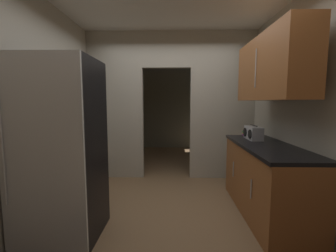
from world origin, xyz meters
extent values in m
plane|color=brown|center=(0.00, 0.00, 0.00)|extent=(20.00, 20.00, 0.00)
cube|color=silver|center=(0.00, 0.44, 2.75)|extent=(3.49, 6.92, 0.06)
cube|color=#ADA899|center=(-1.03, 1.46, 1.36)|extent=(1.02, 0.12, 2.72)
cube|color=#ADA899|center=(0.96, 1.46, 1.36)|extent=(1.18, 0.12, 2.72)
cube|color=#ADA899|center=(-0.08, 1.46, 2.39)|extent=(0.89, 0.12, 0.65)
cube|color=gray|center=(0.00, 4.35, 1.36)|extent=(3.09, 0.10, 2.72)
cube|color=gray|center=(-1.50, 2.91, 1.36)|extent=(0.10, 2.89, 2.72)
cube|color=gray|center=(1.50, 2.91, 1.36)|extent=(0.10, 2.89, 2.72)
cube|color=#ADA899|center=(-1.60, -0.52, 1.36)|extent=(0.10, 3.96, 2.72)
cube|color=#ADA899|center=(1.60, -0.52, 1.36)|extent=(0.10, 3.96, 2.72)
cube|color=black|center=(-1.13, -0.49, 0.94)|extent=(0.78, 0.70, 1.88)
cube|color=#B7BABC|center=(-1.13, -0.85, 0.94)|extent=(0.78, 0.03, 1.88)
cylinder|color=#B7BABC|center=(-1.46, -0.88, 1.03)|extent=(0.02, 0.02, 1.03)
cube|color=brown|center=(1.23, 0.02, 0.43)|extent=(0.60, 1.70, 0.87)
cube|color=black|center=(1.23, 0.02, 0.89)|extent=(0.64, 1.70, 0.04)
cylinder|color=#B7BABC|center=(0.91, -0.35, 0.48)|extent=(0.01, 0.01, 0.22)
cylinder|color=#B7BABC|center=(0.91, 0.39, 0.48)|extent=(0.01, 0.01, 0.22)
cube|color=brown|center=(1.23, 0.02, 1.85)|extent=(0.34, 1.53, 0.77)
cylinder|color=#B7BABC|center=(1.04, 0.02, 1.85)|extent=(0.01, 0.01, 0.46)
cube|color=#B2B2B7|center=(1.20, 0.43, 1.00)|extent=(0.16, 0.36, 0.18)
cylinder|color=#262626|center=(1.20, 0.43, 1.11)|extent=(0.02, 0.25, 0.02)
cylinder|color=black|center=(1.11, 0.33, 1.00)|extent=(0.01, 0.13, 0.13)
cylinder|color=black|center=(1.11, 0.54, 1.00)|extent=(0.01, 0.13, 0.13)
cube|color=#8C3893|center=(1.22, 0.78, 0.92)|extent=(0.12, 0.16, 0.03)
cube|color=gold|center=(1.21, 0.78, 0.94)|extent=(0.11, 0.13, 0.02)
cube|color=#388C47|center=(1.21, 0.79, 0.96)|extent=(0.10, 0.15, 0.02)
cube|color=black|center=(1.22, 0.79, 0.98)|extent=(0.11, 0.14, 0.02)
camera|label=1|loc=(0.04, -2.81, 1.44)|focal=24.26mm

